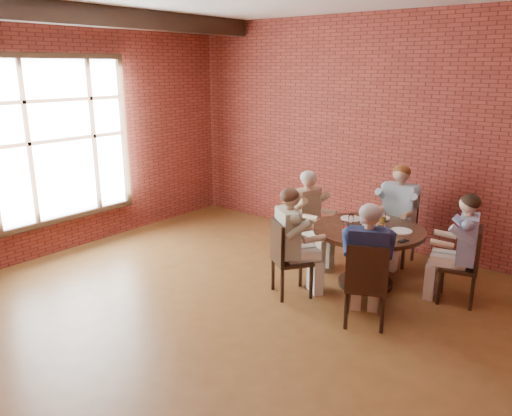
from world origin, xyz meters
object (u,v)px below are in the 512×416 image
Objects in this scene: diner_a at (461,249)px; chair_d at (285,255)px; chair_a at (467,262)px; chair_b at (399,225)px; chair_e at (366,282)px; dining_table at (368,245)px; chair_c at (305,227)px; diner_e at (367,265)px; smartphone at (403,241)px; diner_c at (309,218)px; diner_b at (397,215)px; diner_d at (292,243)px.

chair_d is (-1.65, -1.11, -0.14)m from diner_a.
chair_a is at bearing -111.14° from chair_d.
chair_b is 1.04× the size of chair_d.
chair_b is 1.03× the size of chair_e.
chair_b reaches higher than dining_table.
chair_a is 1.00× the size of chair_c.
diner_e is at bearing -145.38° from chair_d.
diner_e is (1.05, -0.02, 0.16)m from chair_d.
diner_e is at bearing -43.93° from chair_a.
chair_b reaches higher than smartphone.
chair_e is 0.70× the size of diner_e.
smartphone is (1.49, -0.36, 0.10)m from diner_c.
chair_e is at bearing -149.36° from chair_d.
chair_a reaches higher than smartphone.
chair_a is at bearing 13.48° from dining_table.
chair_d reaches higher than chair_a.
diner_b is at bearing -136.81° from diner_a.
diner_e is (1.00, -0.09, 0.01)m from diner_d.
smartphone is (0.52, -0.19, 0.23)m from dining_table.
smartphone is at bearing -119.92° from chair_e.
chair_d is (-1.73, -1.13, 0.00)m from chair_a.
diner_d is 10.38× the size of smartphone.
chair_c is 0.17m from diner_c.
diner_e is at bearing -80.44° from smartphone.
chair_e reaches higher than chair_c.
diner_e is at bearing -64.09° from dining_table.
diner_e is at bearing -90.00° from chair_e.
diner_b is 1.05× the size of diner_d.
smartphone is at bearing -113.85° from chair_d.
chair_b is 0.19m from diner_b.
chair_c is (-0.99, -0.87, -0.02)m from chair_b.
diner_d is at bearing -70.32° from diner_a.
chair_b is at bearing -101.89° from diner_e.
chair_c is 7.26× the size of smartphone.
chair_d is (0.42, -1.05, 0.00)m from chair_c.
chair_a is 0.71× the size of diner_a.
diner_b is 1.50× the size of chair_c.
diner_d reaches higher than chair_c.
diner_d is at bearing -108.61° from chair_b.
smartphone is (-0.51, -0.44, 0.11)m from diner_a.
chair_e is 0.18m from diner_e.
chair_c is 0.99× the size of chair_d.
chair_d reaches higher than dining_table.
diner_d is (-0.52, -1.85, 0.14)m from chair_b.
smartphone is at bearing -115.38° from diner_d.
diner_b reaches higher than diner_a.
chair_a is at bearing -146.36° from diner_e.
diner_a is 1.34m from chair_e.
diner_c reaches higher than chair_c.
diner_e is (-0.60, -1.13, 0.02)m from diner_a.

